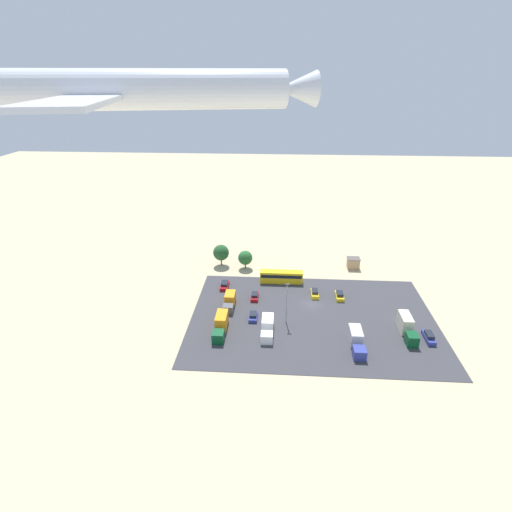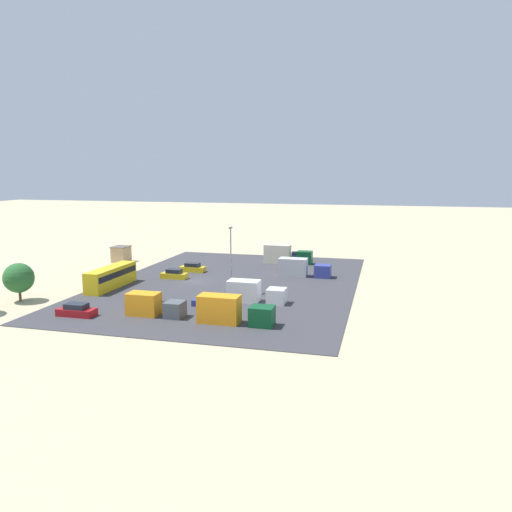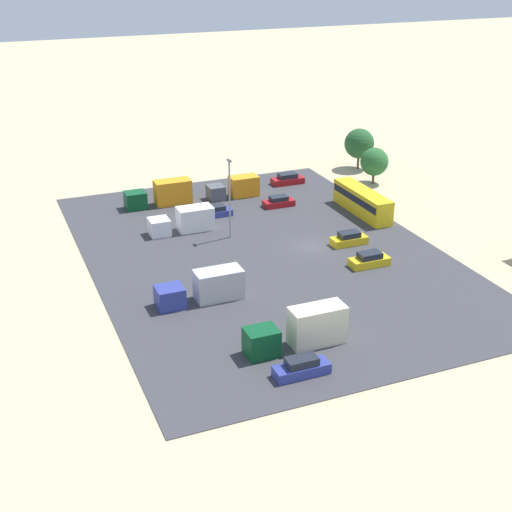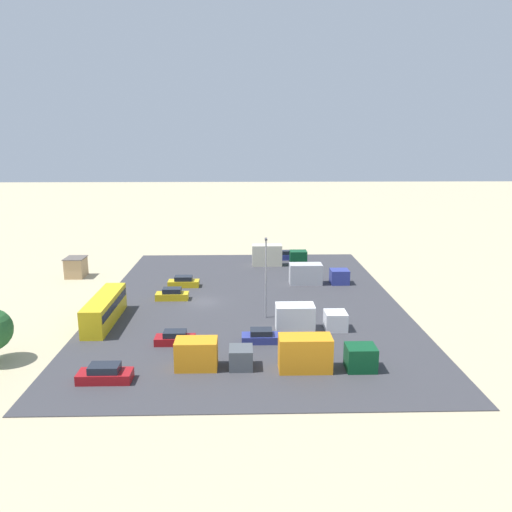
% 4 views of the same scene
% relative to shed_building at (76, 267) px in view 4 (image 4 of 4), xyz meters
% --- Properties ---
extents(ground_plane, '(400.00, 400.00, 0.00)m').
position_rel_shed_building_xyz_m(ground_plane, '(13.38, 21.07, -1.58)').
color(ground_plane, tan).
extents(parking_lot_surface, '(55.92, 39.02, 0.08)m').
position_rel_shed_building_xyz_m(parking_lot_surface, '(13.38, 27.14, -1.54)').
color(parking_lot_surface, '#38383D').
rests_on(parking_lot_surface, ground).
extents(shed_building, '(3.58, 3.01, 3.13)m').
position_rel_shed_building_xyz_m(shed_building, '(0.00, 0.00, 0.00)').
color(shed_building, tan).
rests_on(shed_building, ground).
extents(bus, '(11.37, 2.53, 3.20)m').
position_rel_shed_building_xyz_m(bus, '(20.70, 10.05, 0.23)').
color(bus, gold).
rests_on(bus, ground).
extents(parked_car_0, '(1.90, 4.50, 1.58)m').
position_rel_shed_building_xyz_m(parked_car_0, '(6.03, 17.56, -0.84)').
color(parked_car_0, gold).
rests_on(parked_car_0, ground).
extents(parked_car_1, '(1.70, 4.78, 1.65)m').
position_rel_shed_building_xyz_m(parked_car_1, '(-10.63, 33.89, -0.81)').
color(parked_car_1, navy).
rests_on(parked_car_1, ground).
extents(parked_car_2, '(1.86, 4.12, 1.42)m').
position_rel_shed_building_xyz_m(parked_car_2, '(27.04, 28.20, -0.91)').
color(parked_car_2, navy).
rests_on(parked_car_2, ground).
extents(parked_car_3, '(1.82, 4.36, 1.58)m').
position_rel_shed_building_xyz_m(parked_car_3, '(12.17, 16.73, -0.84)').
color(parked_car_3, gold).
rests_on(parked_car_3, ground).
extents(parked_car_4, '(1.99, 4.76, 1.57)m').
position_rel_shed_building_xyz_m(parked_car_4, '(35.57, 14.01, -0.84)').
color(parked_car_4, maroon).
rests_on(parked_car_4, ground).
extents(parked_car_5, '(1.82, 4.21, 1.43)m').
position_rel_shed_building_xyz_m(parked_car_5, '(27.30, 19.13, -0.90)').
color(parked_car_5, maroon).
rests_on(parked_car_5, ground).
extents(parked_truck_0, '(2.30, 9.33, 3.58)m').
position_rel_shed_building_xyz_m(parked_truck_0, '(-6.46, 31.90, 0.14)').
color(parked_truck_0, '#0C4723').
rests_on(parked_truck_0, ground).
extents(parked_truck_1, '(2.39, 7.24, 2.81)m').
position_rel_shed_building_xyz_m(parked_truck_1, '(33.11, 23.09, -0.21)').
color(parked_truck_1, '#4C5156').
rests_on(parked_truck_1, ground).
extents(parked_truck_2, '(2.40, 9.03, 3.29)m').
position_rel_shed_building_xyz_m(parked_truck_2, '(33.75, 33.51, 0.01)').
color(parked_truck_2, '#0C4723').
rests_on(parked_truck_2, ground).
extents(parked_truck_3, '(2.53, 8.00, 2.92)m').
position_rel_shed_building_xyz_m(parked_truck_3, '(23.56, 33.44, -0.16)').
color(parked_truck_3, silver).
rests_on(parked_truck_3, ground).
extents(parked_truck_4, '(2.49, 8.82, 3.06)m').
position_rel_shed_building_xyz_m(parked_truck_4, '(5.07, 37.04, -0.10)').
color(parked_truck_4, navy).
rests_on(parked_truck_4, ground).
extents(light_pole_lot_centre, '(0.90, 0.28, 9.76)m').
position_rel_shed_building_xyz_m(light_pole_lot_centre, '(19.51, 29.01, 3.82)').
color(light_pole_lot_centre, gray).
rests_on(light_pole_lot_centre, ground).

